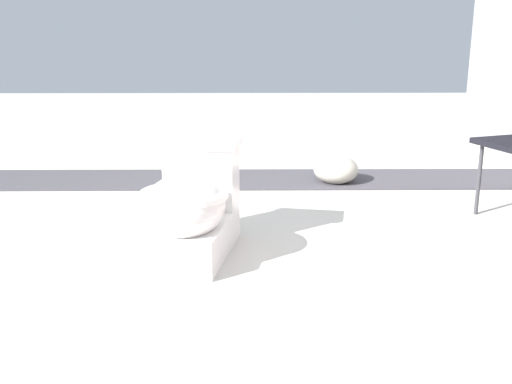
# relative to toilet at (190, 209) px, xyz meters

# --- Properties ---
(ground_plane) EXTENTS (14.00, 14.00, 0.00)m
(ground_plane) POSITION_rel_toilet_xyz_m (-0.18, 0.05, -0.22)
(ground_plane) COLOR #B7B2A8
(gravel_strip) EXTENTS (0.56, 8.00, 0.01)m
(gravel_strip) POSITION_rel_toilet_xyz_m (-1.41, 0.55, -0.21)
(gravel_strip) COLOR #423F44
(gravel_strip) RESTS_ON ground
(toilet) EXTENTS (0.69, 0.48, 0.52)m
(toilet) POSITION_rel_toilet_xyz_m (0.00, 0.00, 0.00)
(toilet) COLOR white
(toilet) RESTS_ON ground
(boulder_near) EXTENTS (0.39, 0.38, 0.19)m
(boulder_near) POSITION_rel_toilet_xyz_m (-1.32, 0.86, -0.12)
(boulder_near) COLOR #ADA899
(boulder_near) RESTS_ON ground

